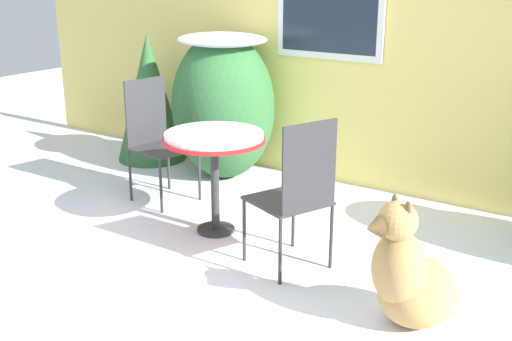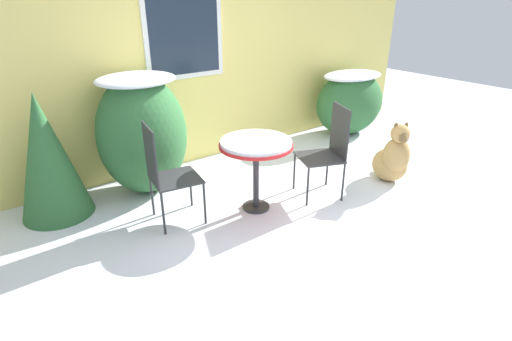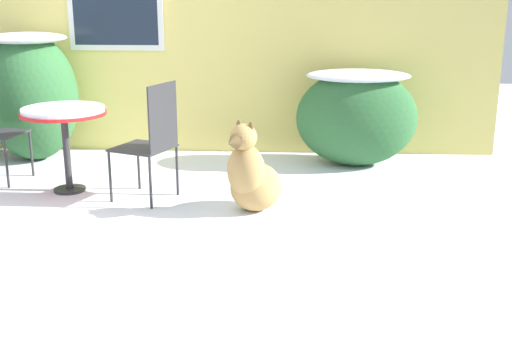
{
  "view_description": "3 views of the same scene",
  "coord_description": "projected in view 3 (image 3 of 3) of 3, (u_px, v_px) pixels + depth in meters",
  "views": [
    {
      "loc": [
        2.5,
        -3.07,
        1.98
      ],
      "look_at": [
        0.0,
        0.6,
        0.55
      ],
      "focal_mm": 45.0,
      "sensor_mm": 36.0,
      "label": 1
    },
    {
      "loc": [
        -2.67,
        -2.5,
        2.2
      ],
      "look_at": [
        -0.35,
        0.56,
        0.45
      ],
      "focal_mm": 28.0,
      "sensor_mm": 36.0,
      "label": 2
    },
    {
      "loc": [
        1.74,
        -5.05,
        1.82
      ],
      "look_at": [
        1.42,
        0.14,
        0.35
      ],
      "focal_mm": 45.0,
      "sensor_mm": 36.0,
      "label": 3
    }
  ],
  "objects": [
    {
      "name": "house_wall",
      "position": [
        139.0,
        30.0,
        7.18
      ],
      "size": [
        8.0,
        0.1,
        2.69
      ],
      "color": "#E5D16B",
      "rests_on": "ground_plane"
    },
    {
      "name": "patio_chair_far_side",
      "position": [
        151.0,
        138.0,
        5.6
      ],
      "size": [
        0.6,
        0.6,
        1.05
      ],
      "rotation": [
        0.0,
        0.0,
        4.33
      ],
      "color": "#2D2D30",
      "rests_on": "ground_plane"
    },
    {
      "name": "shrub_left",
      "position": [
        31.0,
        94.0,
        6.94
      ],
      "size": [
        1.01,
        0.92,
        1.38
      ],
      "color": "#2D6033",
      "rests_on": "ground_plane"
    },
    {
      "name": "patio_table",
      "position": [
        64.0,
        118.0,
        5.82
      ],
      "size": [
        0.77,
        0.77,
        0.79
      ],
      "color": "#2D2D30",
      "rests_on": "ground_plane"
    },
    {
      "name": "ground_plane",
      "position": [
        88.0,
        211.0,
        5.45
      ],
      "size": [
        16.0,
        16.0,
        0.0
      ],
      "primitive_type": "plane",
      "color": "white"
    },
    {
      "name": "shrub_middle",
      "position": [
        357.0,
        115.0,
        6.75
      ],
      "size": [
        1.27,
        0.84,
        1.02
      ],
      "color": "#2D6033",
      "rests_on": "ground_plane"
    },
    {
      "name": "dog",
      "position": [
        252.0,
        178.0,
        5.37
      ],
      "size": [
        0.61,
        0.64,
        0.8
      ],
      "rotation": [
        0.0,
        0.0,
        -0.58
      ],
      "color": "tan",
      "rests_on": "ground_plane"
    }
  ]
}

